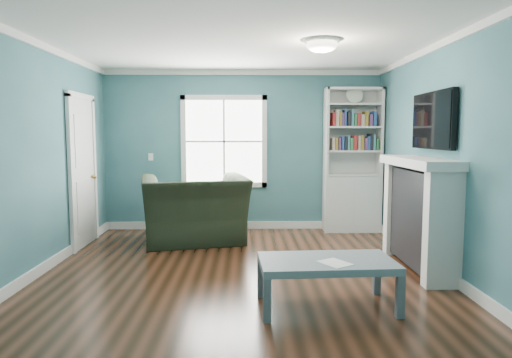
{
  "coord_description": "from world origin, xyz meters",
  "views": [
    {
      "loc": [
        0.08,
        -4.99,
        1.57
      ],
      "look_at": [
        0.18,
        0.4,
        1.04
      ],
      "focal_mm": 32.0,
      "sensor_mm": 36.0,
      "label": 1
    }
  ],
  "objects": [
    {
      "name": "floor",
      "position": [
        0.0,
        0.0,
        0.0
      ],
      "size": [
        5.0,
        5.0,
        0.0
      ],
      "primitive_type": "plane",
      "color": "black",
      "rests_on": "ground"
    },
    {
      "name": "room_walls",
      "position": [
        0.0,
        0.0,
        1.58
      ],
      "size": [
        5.0,
        5.0,
        5.0
      ],
      "color": "#305D66",
      "rests_on": "ground"
    },
    {
      "name": "trim",
      "position": [
        0.0,
        0.0,
        1.24
      ],
      "size": [
        4.5,
        5.0,
        2.6
      ],
      "color": "white",
      "rests_on": "ground"
    },
    {
      "name": "window",
      "position": [
        -0.3,
        2.49,
        1.45
      ],
      "size": [
        1.4,
        0.06,
        1.5
      ],
      "color": "white",
      "rests_on": "room_walls"
    },
    {
      "name": "bookshelf",
      "position": [
        1.77,
        2.3,
        0.92
      ],
      "size": [
        0.9,
        0.35,
        2.31
      ],
      "color": "silver",
      "rests_on": "ground"
    },
    {
      "name": "fireplace",
      "position": [
        2.08,
        0.2,
        0.64
      ],
      "size": [
        0.44,
        1.58,
        1.3
      ],
      "color": "black",
      "rests_on": "ground"
    },
    {
      "name": "tv",
      "position": [
        2.2,
        0.2,
        1.72
      ],
      "size": [
        0.06,
        1.1,
        0.65
      ],
      "primitive_type": "cube",
      "color": "black",
      "rests_on": "fireplace"
    },
    {
      "name": "door",
      "position": [
        -2.22,
        1.4,
        1.07
      ],
      "size": [
        0.12,
        0.98,
        2.17
      ],
      "color": "silver",
      "rests_on": "ground"
    },
    {
      "name": "ceiling_fixture",
      "position": [
        0.9,
        0.1,
        2.55
      ],
      "size": [
        0.38,
        0.38,
        0.15
      ],
      "color": "white",
      "rests_on": "room_walls"
    },
    {
      "name": "light_switch",
      "position": [
        -1.5,
        2.48,
        1.2
      ],
      "size": [
        0.08,
        0.01,
        0.12
      ],
      "primitive_type": "cube",
      "color": "white",
      "rests_on": "room_walls"
    },
    {
      "name": "recliner",
      "position": [
        -0.7,
        1.6,
        0.65
      ],
      "size": [
        1.65,
        1.25,
        1.29
      ],
      "primitive_type": "imported",
      "rotation": [
        0.0,
        0.0,
        -2.92
      ],
      "color": "black",
      "rests_on": "ground"
    },
    {
      "name": "coffee_table",
      "position": [
        0.8,
        -0.98,
        0.38
      ],
      "size": [
        1.24,
        0.72,
        0.44
      ],
      "rotation": [
        0.0,
        0.0,
        0.05
      ],
      "color": "#4F585F",
      "rests_on": "ground"
    },
    {
      "name": "paper_sheet",
      "position": [
        0.85,
        -1.09,
        0.44
      ],
      "size": [
        0.32,
        0.34,
        0.0
      ],
      "primitive_type": "cube",
      "rotation": [
        0.0,
        0.0,
        0.57
      ],
      "color": "white",
      "rests_on": "coffee_table"
    }
  ]
}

